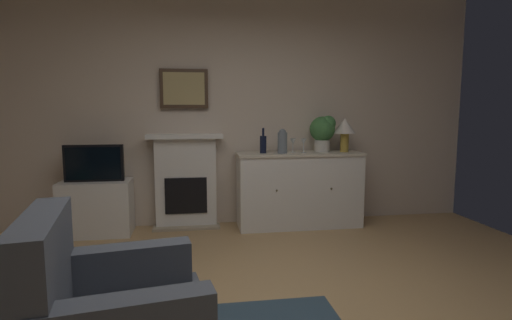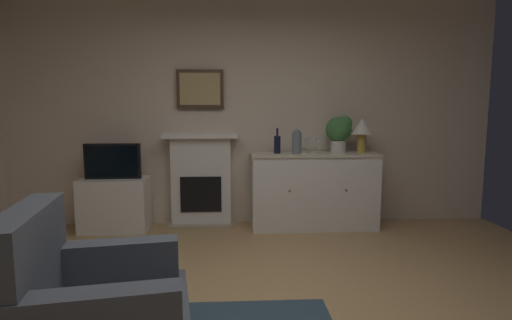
% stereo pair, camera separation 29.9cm
% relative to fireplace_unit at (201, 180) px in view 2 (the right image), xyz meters
% --- Properties ---
extents(wall_rear, '(5.92, 0.06, 2.85)m').
position_rel_fireplace_unit_xyz_m(wall_rear, '(0.59, 0.13, 0.87)').
color(wall_rear, beige).
rests_on(wall_rear, ground_plane).
extents(fireplace_unit, '(0.87, 0.30, 1.10)m').
position_rel_fireplace_unit_xyz_m(fireplace_unit, '(0.00, 0.00, 0.00)').
color(fireplace_unit, white).
rests_on(fireplace_unit, ground_plane).
extents(framed_picture, '(0.55, 0.04, 0.45)m').
position_rel_fireplace_unit_xyz_m(framed_picture, '(0.00, 0.05, 1.07)').
color(framed_picture, '#473323').
extents(sideboard_cabinet, '(1.48, 0.49, 0.88)m').
position_rel_fireplace_unit_xyz_m(sideboard_cabinet, '(1.32, -0.18, -0.11)').
color(sideboard_cabinet, white).
rests_on(sideboard_cabinet, ground_plane).
extents(table_lamp, '(0.26, 0.26, 0.40)m').
position_rel_fireplace_unit_xyz_m(table_lamp, '(1.87, -0.18, 0.61)').
color(table_lamp, '#B79338').
rests_on(table_lamp, sideboard_cabinet).
extents(wine_bottle, '(0.08, 0.08, 0.29)m').
position_rel_fireplace_unit_xyz_m(wine_bottle, '(0.89, -0.18, 0.44)').
color(wine_bottle, black).
rests_on(wine_bottle, sideboard_cabinet).
extents(wine_glass_left, '(0.07, 0.07, 0.16)m').
position_rel_fireplace_unit_xyz_m(wine_glass_left, '(1.25, -0.15, 0.45)').
color(wine_glass_left, silver).
rests_on(wine_glass_left, sideboard_cabinet).
extents(wine_glass_center, '(0.07, 0.07, 0.16)m').
position_rel_fireplace_unit_xyz_m(wine_glass_center, '(1.36, -0.21, 0.45)').
color(wine_glass_center, silver).
rests_on(wine_glass_center, sideboard_cabinet).
extents(vase_decorative, '(0.11, 0.11, 0.28)m').
position_rel_fireplace_unit_xyz_m(vase_decorative, '(1.11, -0.23, 0.47)').
color(vase_decorative, slate).
rests_on(vase_decorative, sideboard_cabinet).
extents(tv_cabinet, '(0.75, 0.42, 0.60)m').
position_rel_fireplace_unit_xyz_m(tv_cabinet, '(-0.98, -0.16, -0.25)').
color(tv_cabinet, white).
rests_on(tv_cabinet, ground_plane).
extents(tv_set, '(0.62, 0.07, 0.40)m').
position_rel_fireplace_unit_xyz_m(tv_set, '(-0.98, -0.19, 0.25)').
color(tv_set, black).
rests_on(tv_set, tv_cabinet).
extents(potted_plant_small, '(0.30, 0.30, 0.43)m').
position_rel_fireplace_unit_xyz_m(potted_plant_small, '(1.62, -0.13, 0.59)').
color(potted_plant_small, beige).
rests_on(potted_plant_small, sideboard_cabinet).
extents(armchair, '(0.92, 0.89, 0.92)m').
position_rel_fireplace_unit_xyz_m(armchair, '(-0.30, -2.86, -0.17)').
color(armchair, '#474C56').
rests_on(armchair, ground_plane).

